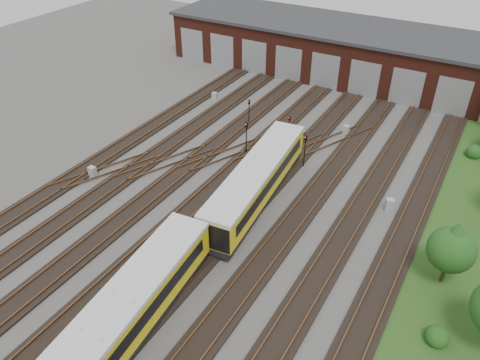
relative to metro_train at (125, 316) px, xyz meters
The scene contains 17 objects.
ground 7.46m from the metro_train, 106.16° to the left, with size 120.00×120.00×0.00m, color #4E4B48.
track_network 8.02m from the metro_train, 106.14° to the left, with size 30.40×70.00×0.33m.
maintenance_shed 46.94m from the metro_train, 92.45° to the left, with size 51.00×12.50×6.35m.
grass_verge 24.05m from the metro_train, 44.84° to the left, with size 8.00×55.00×0.05m, color #244A18.
metro_train is the anchor object (origin of this frame).
signal_mast_0 22.76m from the metro_train, 101.59° to the left, with size 0.29×0.27×3.40m.
signal_mast_1 28.79m from the metro_train, 104.88° to the left, with size 0.27×0.25×2.83m.
signal_mast_2 27.10m from the metro_train, 94.75° to the left, with size 0.26×0.25×2.58m.
signal_mast_3 23.00m from the metro_train, 86.83° to the left, with size 0.28×0.27×3.29m.
relay_cabinet_0 18.72m from the metro_train, 141.38° to the left, with size 0.62×0.52×1.04m, color #A4A7A9.
relay_cabinet_1 34.06m from the metro_train, 114.18° to the left, with size 0.58×0.49×0.97m, color #A4A7A9.
relay_cabinet_2 21.63m from the metro_train, 94.02° to the left, with size 0.67×0.56×1.12m, color #A4A7A9.
relay_cabinet_3 31.05m from the metro_train, 85.24° to the left, with size 0.61×0.51×1.02m, color #A4A7A9.
relay_cabinet_4 22.77m from the metro_train, 63.66° to the left, with size 0.65×0.54×1.09m, color #A4A7A9.
tree_3 21.05m from the metro_train, 42.90° to the left, with size 3.14×3.14×5.20m.
bush_0 18.51m from the metro_train, 29.38° to the left, with size 1.42×1.42×1.42m, color #1D4714.
bush_1 36.08m from the metro_train, 65.70° to the left, with size 1.50×1.50×1.50m, color #1D4714.
Camera 1 is at (16.84, -18.99, 23.98)m, focal length 35.00 mm.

